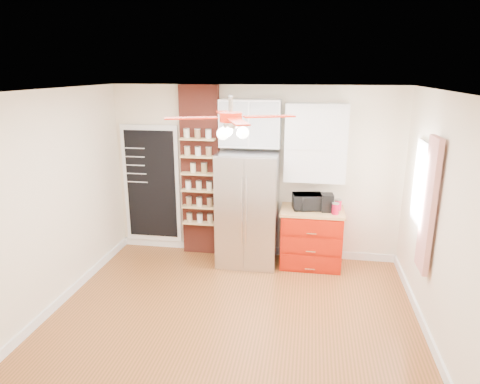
% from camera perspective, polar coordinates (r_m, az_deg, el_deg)
% --- Properties ---
extents(floor, '(4.50, 4.50, 0.00)m').
position_cam_1_polar(floor, '(5.41, -1.07, -16.58)').
color(floor, brown).
rests_on(floor, ground).
extents(ceiling, '(4.50, 4.50, 0.00)m').
position_cam_1_polar(ceiling, '(4.56, -1.25, 13.31)').
color(ceiling, white).
rests_on(ceiling, wall_back).
extents(wall_back, '(4.50, 0.02, 2.70)m').
position_cam_1_polar(wall_back, '(6.72, 1.96, 2.54)').
color(wall_back, beige).
rests_on(wall_back, floor).
extents(wall_front, '(4.50, 0.02, 2.70)m').
position_cam_1_polar(wall_front, '(3.05, -8.27, -15.02)').
color(wall_front, beige).
rests_on(wall_front, floor).
extents(wall_left, '(0.02, 4.00, 2.70)m').
position_cam_1_polar(wall_left, '(5.66, -24.15, -1.47)').
color(wall_left, beige).
rests_on(wall_left, floor).
extents(wall_right, '(0.02, 4.00, 2.70)m').
position_cam_1_polar(wall_right, '(4.95, 25.45, -4.03)').
color(wall_right, beige).
rests_on(wall_right, floor).
extents(chalkboard, '(0.95, 0.05, 1.95)m').
position_cam_1_polar(chalkboard, '(7.16, -11.71, 1.00)').
color(chalkboard, white).
rests_on(chalkboard, wall_back).
extents(brick_pillar, '(0.60, 0.16, 2.70)m').
position_cam_1_polar(brick_pillar, '(6.80, -5.25, 2.65)').
color(brick_pillar, maroon).
rests_on(brick_pillar, floor).
extents(fridge, '(0.90, 0.70, 1.75)m').
position_cam_1_polar(fridge, '(6.50, 1.06, -2.26)').
color(fridge, '#A7A8AC').
rests_on(fridge, floor).
extents(upper_glass_cabinet, '(0.90, 0.35, 0.70)m').
position_cam_1_polar(upper_glass_cabinet, '(6.41, 1.38, 9.16)').
color(upper_glass_cabinet, white).
rests_on(upper_glass_cabinet, wall_back).
extents(red_cabinet, '(0.94, 0.64, 0.90)m').
position_cam_1_polar(red_cabinet, '(6.64, 9.47, -6.00)').
color(red_cabinet, '#A11404').
rests_on(red_cabinet, floor).
extents(upper_shelf_unit, '(0.90, 0.30, 1.15)m').
position_cam_1_polar(upper_shelf_unit, '(6.42, 10.05, 6.45)').
color(upper_shelf_unit, white).
rests_on(upper_shelf_unit, wall_back).
extents(window, '(0.04, 0.75, 1.05)m').
position_cam_1_polar(window, '(5.72, 23.16, 0.90)').
color(window, white).
rests_on(window, wall_right).
extents(curtain, '(0.06, 0.40, 1.55)m').
position_cam_1_polar(curtain, '(5.22, 23.85, -1.68)').
color(curtain, red).
rests_on(curtain, wall_right).
extents(ceiling_fan, '(1.40, 1.40, 0.44)m').
position_cam_1_polar(ceiling_fan, '(4.59, -1.23, 9.87)').
color(ceiling_fan, silver).
rests_on(ceiling_fan, ceiling).
extents(toaster_oven, '(0.48, 0.37, 0.24)m').
position_cam_1_polar(toaster_oven, '(6.45, 8.96, -1.28)').
color(toaster_oven, black).
rests_on(toaster_oven, red_cabinet).
extents(coffee_maker, '(0.19, 0.22, 0.26)m').
position_cam_1_polar(coffee_maker, '(6.42, 11.53, -1.38)').
color(coffee_maker, black).
rests_on(coffee_maker, red_cabinet).
extents(canister_left, '(0.13, 0.13, 0.15)m').
position_cam_1_polar(canister_left, '(6.32, 12.59, -2.23)').
color(canister_left, '#B20928').
rests_on(canister_left, red_cabinet).
extents(canister_right, '(0.14, 0.14, 0.15)m').
position_cam_1_polar(canister_right, '(6.52, 12.93, -1.71)').
color(canister_right, red).
rests_on(canister_right, red_cabinet).
extents(pantry_jar_oats, '(0.09, 0.09, 0.14)m').
position_cam_1_polar(pantry_jar_oats, '(6.70, -6.28, 3.22)').
color(pantry_jar_oats, beige).
rests_on(pantry_jar_oats, brick_pillar).
extents(pantry_jar_beans, '(0.12, 0.12, 0.14)m').
position_cam_1_polar(pantry_jar_beans, '(6.65, -4.80, 3.20)').
color(pantry_jar_beans, '#957D4B').
rests_on(pantry_jar_beans, brick_pillar).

